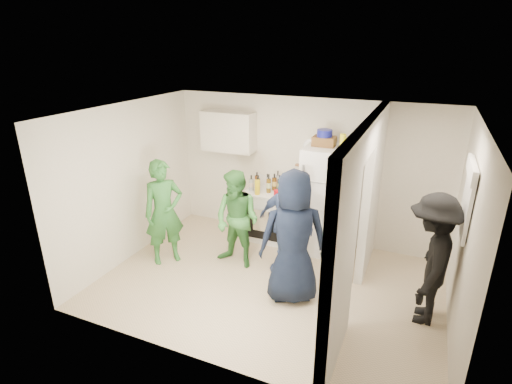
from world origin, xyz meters
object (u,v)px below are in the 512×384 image
(person_denim, at_px, (285,224))
(blue_bowl, at_px, (325,133))
(stove, at_px, (268,215))
(person_green_center, at_px, (237,220))
(yellow_cup_stack_top, at_px, (343,142))
(person_nook, at_px, (431,260))
(wicker_basket, at_px, (324,141))
(fridge, at_px, (326,201))
(person_green_left, at_px, (164,212))
(person_navy, at_px, (293,238))

(person_denim, bearing_deg, blue_bowl, 88.11)
(stove, relative_size, person_green_center, 0.58)
(stove, distance_m, yellow_cup_stack_top, 1.93)
(person_green_center, height_order, person_nook, person_nook)
(wicker_basket, distance_m, yellow_cup_stack_top, 0.36)
(stove, height_order, fridge, fridge)
(person_denim, relative_size, person_nook, 0.93)
(stove, bearing_deg, person_nook, -26.14)
(yellow_cup_stack_top, distance_m, person_denim, 1.50)
(fridge, bearing_deg, person_green_center, -137.78)
(stove, bearing_deg, fridge, -1.68)
(yellow_cup_stack_top, bearing_deg, person_green_left, -152.80)
(yellow_cup_stack_top, relative_size, person_green_center, 0.16)
(stove, height_order, blue_bowl, blue_bowl)
(blue_bowl, distance_m, person_green_left, 2.80)
(fridge, distance_m, person_green_center, 1.52)
(person_nook, bearing_deg, person_navy, -77.44)
(blue_bowl, relative_size, yellow_cup_stack_top, 0.96)
(yellow_cup_stack_top, bearing_deg, fridge, 155.56)
(blue_bowl, height_order, person_green_left, blue_bowl)
(person_green_left, bearing_deg, person_navy, -53.56)
(person_denim, bearing_deg, person_green_center, -154.48)
(person_navy, bearing_deg, person_green_center, -51.57)
(fridge, distance_m, person_denim, 0.97)
(stove, height_order, person_denim, person_denim)
(wicker_basket, relative_size, person_navy, 0.19)
(person_green_left, xyz_separation_m, person_denim, (1.84, 0.47, -0.05))
(fridge, xyz_separation_m, yellow_cup_stack_top, (0.22, -0.10, 1.02))
(person_green_left, bearing_deg, blue_bowl, -15.93)
(person_nook, bearing_deg, blue_bowl, -123.06)
(blue_bowl, bearing_deg, stove, -178.76)
(person_green_center, bearing_deg, stove, 93.65)
(wicker_basket, xyz_separation_m, person_denim, (-0.29, -0.94, -1.08))
(wicker_basket, xyz_separation_m, person_green_center, (-1.02, -1.07, -1.09))
(wicker_basket, relative_size, person_nook, 0.21)
(person_green_left, bearing_deg, person_denim, -35.06)
(fridge, distance_m, person_green_left, 2.61)
(blue_bowl, xyz_separation_m, person_green_left, (-2.13, -1.41, -1.16))
(yellow_cup_stack_top, relative_size, person_denim, 0.16)
(stove, xyz_separation_m, person_denim, (0.63, -0.92, 0.34))
(person_green_left, height_order, person_nook, person_nook)
(blue_bowl, xyz_separation_m, person_nook, (1.73, -1.32, -1.15))
(wicker_basket, height_order, blue_bowl, blue_bowl)
(fridge, bearing_deg, person_nook, -37.96)
(wicker_basket, bearing_deg, fridge, -26.57)
(blue_bowl, distance_m, yellow_cup_stack_top, 0.36)
(person_green_left, bearing_deg, wicker_basket, -15.93)
(stove, xyz_separation_m, person_navy, (0.97, -1.54, 0.47))
(blue_bowl, relative_size, person_denim, 0.15)
(wicker_basket, xyz_separation_m, person_nook, (1.73, -1.32, -1.02))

